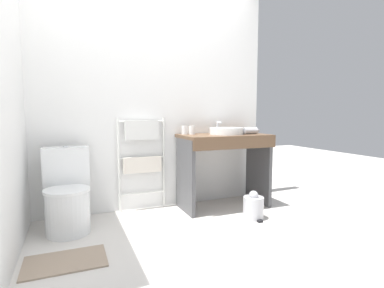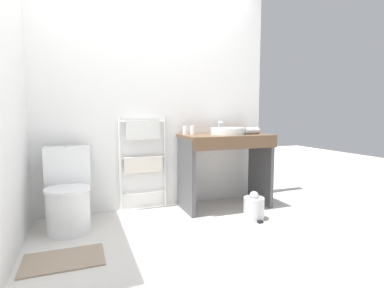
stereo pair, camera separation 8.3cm
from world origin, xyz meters
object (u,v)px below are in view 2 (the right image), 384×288
cup_near_edge (193,130)px  trash_bin (254,207)px  towel_radiator (143,151)px  hair_dryer (252,131)px  cup_near_wall (186,130)px  sink_basin (228,131)px  toilet (68,195)px

cup_near_edge → trash_bin: size_ratio=0.33×
towel_radiator → hair_dryer: (1.18, -0.29, 0.21)m
cup_near_wall → cup_near_edge: bearing=-23.1°
hair_dryer → towel_radiator: bearing=166.4°
towel_radiator → sink_basin: towel_radiator is taller
sink_basin → cup_near_edge: (-0.36, 0.15, 0.01)m
toilet → trash_bin: bearing=-12.7°
toilet → trash_bin: size_ratio=2.63×
toilet → hair_dryer: 2.02m
toilet → cup_near_edge: bearing=9.4°
cup_near_wall → hair_dryer: cup_near_wall is taller
sink_basin → trash_bin: 0.88m
toilet → hair_dryer: (1.95, 0.02, 0.55)m
toilet → cup_near_wall: size_ratio=8.00×
sink_basin → hair_dryer: (0.28, -0.05, -0.00)m
cup_near_edge → hair_dryer: 0.67m
toilet → towel_radiator: (0.76, 0.31, 0.34)m
sink_basin → trash_bin: sink_basin is taller
sink_basin → cup_near_edge: 0.39m
sink_basin → hair_dryer: same height
cup_near_edge → towel_radiator: bearing=170.4°
cup_near_wall → hair_dryer: 0.75m
cup_near_wall → hair_dryer: (0.71, -0.23, -0.01)m
toilet → towel_radiator: 0.89m
cup_near_edge → trash_bin: bearing=-55.3°
sink_basin → trash_bin: bearing=-82.2°
towel_radiator → toilet: bearing=-157.9°
trash_bin → cup_near_wall: bearing=127.7°
cup_near_wall → trash_bin: (0.49, -0.64, -0.75)m
hair_dryer → trash_bin: bearing=-117.8°
towel_radiator → trash_bin: (0.97, -0.70, -0.54)m
hair_dryer → sink_basin: bearing=170.2°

